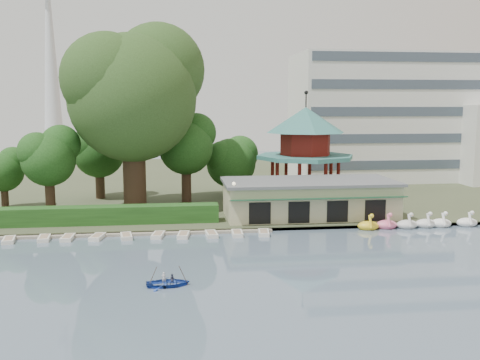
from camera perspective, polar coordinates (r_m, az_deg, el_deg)
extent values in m
plane|color=slate|center=(36.22, 0.30, -11.88)|extent=(220.00, 220.00, 0.00)
cube|color=#424930|center=(86.76, -4.02, -0.08)|extent=(220.00, 70.00, 0.40)
cube|color=gray|center=(52.70, -2.08, -5.37)|extent=(220.00, 0.60, 0.30)
cube|color=gray|center=(53.00, -15.17, -5.60)|extent=(34.00, 1.60, 0.24)
cube|color=#B6B189|center=(58.48, 7.33, -2.05)|extent=(18.00, 8.00, 3.60)
cube|color=#595B5E|center=(58.17, 7.37, -0.16)|extent=(18.60, 8.60, 0.30)
cube|color=#194C2D|center=(54.25, 8.46, -2.00)|extent=(18.00, 1.59, 0.45)
cylinder|color=#B6B189|center=(68.72, 6.89, -1.56)|extent=(10.40, 10.40, 1.20)
cylinder|color=#326F69|center=(68.09, 6.96, 2.46)|extent=(12.40, 12.40, 0.50)
cylinder|color=maroon|center=(67.96, 6.98, 3.85)|extent=(6.40, 6.40, 2.80)
cone|color=#326F69|center=(67.81, 7.02, 6.38)|extent=(10.00, 10.00, 3.20)
cylinder|color=black|center=(67.79, 7.06, 8.49)|extent=(0.16, 0.16, 1.80)
cube|color=silver|center=(90.57, 15.43, 6.47)|extent=(30.00, 14.00, 20.00)
cone|color=silver|center=(178.73, -19.60, 13.18)|extent=(6.00, 6.00, 60.00)
cube|color=#214E1A|center=(56.43, -17.76, -3.66)|extent=(30.00, 2.00, 1.80)
cylinder|color=black|center=(54.03, -0.65, -2.60)|extent=(0.12, 0.12, 4.00)
sphere|color=beige|center=(53.69, -0.66, -0.39)|extent=(0.36, 0.36, 0.36)
cylinder|color=#3A281C|center=(62.35, -11.22, 1.58)|extent=(2.59, 2.59, 10.27)
sphere|color=#2E4C1E|center=(61.99, -11.41, 8.57)|extent=(14.42, 14.42, 14.42)
sphere|color=#2E4C1E|center=(64.13, -8.72, 11.55)|extent=(10.81, 10.81, 10.81)
sphere|color=#2E4C1E|center=(60.86, -13.98, 10.45)|extent=(10.09, 10.09, 10.09)
cylinder|color=#3A281C|center=(62.08, -19.60, -1.26)|extent=(1.05, 1.05, 4.90)
sphere|color=#214E1A|center=(61.63, -19.76, 2.06)|extent=(5.82, 5.82, 5.82)
sphere|color=#214E1A|center=(62.11, -18.60, 3.61)|extent=(4.37, 4.37, 4.37)
sphere|color=#214E1A|center=(61.22, -20.85, 2.90)|extent=(4.07, 4.07, 4.07)
cylinder|color=#3A281C|center=(67.54, -23.81, -1.37)|extent=(0.82, 0.82, 3.49)
sphere|color=#214E1A|center=(67.20, -23.93, 0.80)|extent=(4.56, 4.56, 4.56)
sphere|color=#214E1A|center=(67.48, -23.07, 1.83)|extent=(3.42, 3.42, 3.42)
cylinder|color=#3A281C|center=(66.45, -5.74, -0.02)|extent=(1.20, 1.20, 5.46)
sphere|color=#214E1A|center=(66.01, -5.79, 3.46)|extent=(6.64, 6.64, 6.64)
sphere|color=#214E1A|center=(66.94, -4.69, 5.03)|extent=(4.98, 4.98, 4.98)
sphere|color=#214E1A|center=(65.26, -6.82, 4.35)|extent=(4.65, 4.65, 4.65)
cylinder|color=#3A281C|center=(70.91, -0.95, -0.27)|extent=(1.17, 1.17, 3.51)
sphere|color=#214E1A|center=(70.58, -0.95, 1.82)|extent=(6.52, 6.52, 6.52)
sphere|color=#214E1A|center=(71.59, 0.00, 2.81)|extent=(4.89, 4.89, 4.89)
sphere|color=#214E1A|center=(69.76, -1.83, 2.33)|extent=(4.57, 4.57, 4.57)
cylinder|color=#3A281C|center=(71.11, -14.71, 0.01)|extent=(1.16, 1.16, 4.78)
sphere|color=#214E1A|center=(70.73, -14.81, 2.85)|extent=(6.42, 6.42, 6.42)
sphere|color=#214E1A|center=(71.40, -13.72, 4.16)|extent=(4.82, 4.82, 4.82)
sphere|color=#214E1A|center=(70.18, -15.81, 3.56)|extent=(4.50, 4.50, 4.50)
ellipsoid|color=yellow|center=(55.13, 13.52, -4.78)|extent=(2.16, 1.44, 0.99)
cylinder|color=yellow|center=(54.51, 13.74, -4.34)|extent=(0.26, 0.79, 1.29)
sphere|color=yellow|center=(54.10, 13.87, -3.73)|extent=(0.44, 0.44, 0.44)
ellipsoid|color=pink|center=(56.06, 15.35, -4.63)|extent=(2.16, 1.44, 0.99)
cylinder|color=pink|center=(55.45, 15.59, -4.20)|extent=(0.26, 0.79, 1.29)
sphere|color=pink|center=(55.05, 15.73, -3.60)|extent=(0.44, 0.44, 0.44)
ellipsoid|color=silver|center=(56.72, 17.39, -4.57)|extent=(2.16, 1.44, 0.99)
cylinder|color=silver|center=(56.12, 17.65, -4.14)|extent=(0.26, 0.79, 1.29)
sphere|color=silver|center=(55.73, 17.80, -3.55)|extent=(0.44, 0.44, 0.44)
ellipsoid|color=silver|center=(57.77, 19.20, -4.43)|extent=(2.16, 1.44, 0.99)
cylinder|color=silver|center=(57.18, 19.47, -4.00)|extent=(0.26, 0.79, 1.29)
sphere|color=silver|center=(56.79, 19.63, -3.42)|extent=(0.44, 0.44, 0.44)
ellipsoid|color=white|center=(58.47, 20.63, -4.35)|extent=(2.16, 1.44, 0.99)
cylinder|color=white|center=(57.88, 20.91, -3.93)|extent=(0.26, 0.79, 1.29)
sphere|color=white|center=(57.50, 21.08, -3.35)|extent=(0.44, 0.44, 0.44)
ellipsoid|color=white|center=(59.85, 23.05, -4.20)|extent=(2.16, 1.44, 0.99)
cylinder|color=white|center=(59.28, 23.34, -3.79)|extent=(0.26, 0.79, 1.29)
sphere|color=white|center=(58.91, 23.52, -3.22)|extent=(0.44, 0.44, 0.44)
cube|color=silver|center=(53.11, -23.43, -5.89)|extent=(1.36, 2.43, 0.36)
cube|color=silver|center=(52.62, -20.16, -5.85)|extent=(1.24, 2.39, 0.36)
cube|color=silver|center=(52.12, -17.89, -5.87)|extent=(1.07, 2.33, 0.36)
cube|color=silver|center=(51.64, -14.97, -5.88)|extent=(1.37, 2.44, 0.36)
cube|color=silver|center=(51.28, -12.04, -5.88)|extent=(1.35, 2.43, 0.36)
cube|color=silver|center=(51.20, -8.73, -5.82)|extent=(1.34, 2.43, 0.36)
cube|color=silver|center=(50.90, -6.05, -5.86)|extent=(1.28, 2.41, 0.36)
cube|color=silver|center=(51.06, -3.07, -5.78)|extent=(1.18, 2.37, 0.36)
cube|color=silver|center=(51.26, -0.30, -5.71)|extent=(1.08, 2.33, 0.36)
cube|color=silver|center=(51.58, 2.55, -5.63)|extent=(1.28, 2.41, 0.36)
imported|color=#2041A3|center=(37.59, -7.67, -10.50)|extent=(4.35, 3.23, 0.87)
imported|color=silver|center=(37.76, -8.13, -10.30)|extent=(0.31, 0.21, 0.82)
imported|color=#313349|center=(37.38, -7.21, -10.50)|extent=(0.40, 0.32, 0.80)
cylinder|color=#3A281C|center=(37.66, -9.53, -10.64)|extent=(0.94, 0.29, 2.01)
cylinder|color=#3A281C|center=(37.62, -5.81, -10.59)|extent=(0.94, 0.29, 2.01)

